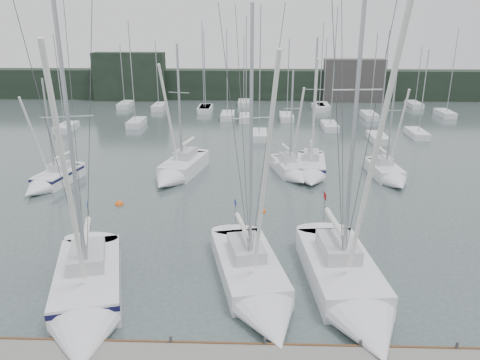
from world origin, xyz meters
The scene contains 16 objects.
ground centered at (0.00, 0.00, 0.00)m, with size 160.00×160.00×0.00m, color #414F4D.
far_treeline centered at (0.00, 62.00, 2.50)m, with size 90.00×4.00×5.00m, color black.
far_building_left centered at (-20.00, 60.00, 4.00)m, with size 12.00×3.00×8.00m, color black.
far_building_right centered at (18.00, 60.00, 3.50)m, with size 10.00×3.00×7.00m, color #413E3C.
mast_forest centered at (3.58, 45.22, 0.48)m, with size 53.03×27.20×14.90m.
sailboat_near_left centered at (-6.51, -1.48, 0.65)m, with size 5.87×10.89×15.67m.
sailboat_near_center centered at (1.70, -0.10, 0.53)m, with size 5.27×10.83×15.19m.
sailboat_near_right centered at (6.32, -0.47, 0.63)m, with size 4.35×11.48×17.50m.
sailboat_mid_a centered at (-15.66, 15.89, 0.53)m, with size 3.59×7.00×9.64m.
sailboat_mid_b centered at (-5.38, 18.62, 0.61)m, with size 4.58×8.98×12.31m.
sailboat_mid_c centered at (4.88, 19.30, 0.51)m, with size 3.61×6.62×9.94m.
sailboat_mid_d centered at (6.53, 19.46, 0.58)m, with size 3.27×8.05×12.73m.
sailboat_mid_e centered at (13.22, 18.47, 0.50)m, with size 2.81×6.76×10.01m.
buoy_b centered at (2.07, 11.17, 0.00)m, with size 0.55×0.55×0.55m, color #E85A14.
buoy_c centered at (-8.81, 12.22, 0.00)m, with size 0.63×0.63×0.63m, color #E85A14.
seagull centered at (2.60, 3.20, 6.20)m, with size 1.06×0.49×0.21m.
Camera 1 is at (1.49, -20.46, 13.44)m, focal length 35.00 mm.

